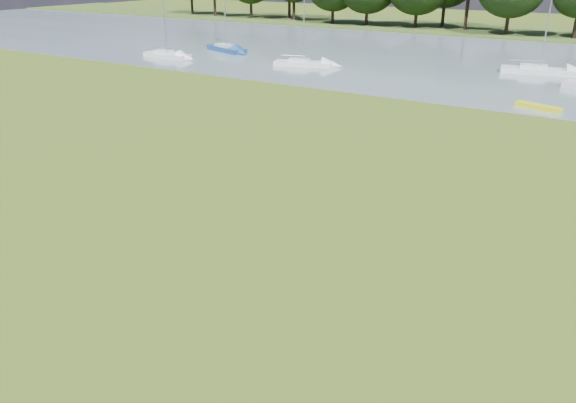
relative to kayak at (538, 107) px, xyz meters
The scene contains 7 objects.
ground 24.11m from the kayak, 95.55° to the right, with size 220.00×220.00×0.00m, color #5C6A24.
river 18.15m from the kayak, 97.38° to the left, with size 220.00×40.00×0.10m, color slate.
kayak is the anchor object (origin of this frame).
sailboat_0 23.79m from the kayak, 164.05° to the left, with size 5.98×3.20×7.20m.
sailboat_2 14.52m from the kayak, 99.76° to the left, with size 6.91×3.17×7.09m.
sailboat_3 37.92m from the kayak, behind, with size 5.85×1.93×8.66m.
sailboat_6 36.61m from the kayak, 163.93° to the left, with size 6.23×3.66×8.21m.
Camera 1 is at (8.00, -17.68, 9.44)m, focal length 35.00 mm.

